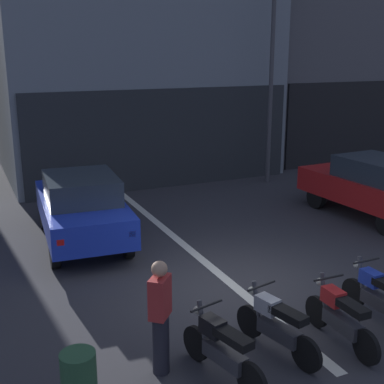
{
  "coord_description": "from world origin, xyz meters",
  "views": [
    {
      "loc": [
        -4.5,
        -7.82,
        4.35
      ],
      "look_at": [
        -0.02,
        2.0,
        1.4
      ],
      "focal_mm": 48.38,
      "sensor_mm": 36.0,
      "label": 1
    }
  ],
  "objects_px": {
    "car_blue_crossing_near": "(82,206)",
    "trash_bin": "(79,384)",
    "person_by_motorcycles": "(160,317)",
    "motorcycle_blue_row_right_mid": "(378,296)",
    "motorcycle_red_row_centre": "(340,316)",
    "street_lamp": "(272,50)",
    "car_red_parked_kerbside": "(374,185)",
    "motorcycle_black_row_leftmost": "(222,348)",
    "motorcycle_silver_row_left_mid": "(276,325)"
  },
  "relations": [
    {
      "from": "motorcycle_black_row_leftmost",
      "to": "person_by_motorcycles",
      "type": "relative_size",
      "value": 0.98
    },
    {
      "from": "motorcycle_black_row_leftmost",
      "to": "motorcycle_blue_row_right_mid",
      "type": "bearing_deg",
      "value": 5.61
    },
    {
      "from": "person_by_motorcycles",
      "to": "trash_bin",
      "type": "distance_m",
      "value": 1.36
    },
    {
      "from": "motorcycle_red_row_centre",
      "to": "person_by_motorcycles",
      "type": "relative_size",
      "value": 1.0
    },
    {
      "from": "car_blue_crossing_near",
      "to": "motorcycle_black_row_leftmost",
      "type": "xyz_separation_m",
      "value": [
        0.53,
        -5.98,
        -0.43
      ]
    },
    {
      "from": "motorcycle_blue_row_right_mid",
      "to": "motorcycle_red_row_centre",
      "type": "bearing_deg",
      "value": -164.84
    },
    {
      "from": "car_blue_crossing_near",
      "to": "motorcycle_blue_row_right_mid",
      "type": "relative_size",
      "value": 2.53
    },
    {
      "from": "street_lamp",
      "to": "trash_bin",
      "type": "relative_size",
      "value": 8.52
    },
    {
      "from": "motorcycle_red_row_centre",
      "to": "car_blue_crossing_near",
      "type": "bearing_deg",
      "value": 113.37
    },
    {
      "from": "motorcycle_blue_row_right_mid",
      "to": "person_by_motorcycles",
      "type": "bearing_deg",
      "value": 177.42
    },
    {
      "from": "car_red_parked_kerbside",
      "to": "trash_bin",
      "type": "relative_size",
      "value": 4.93
    },
    {
      "from": "motorcycle_silver_row_left_mid",
      "to": "motorcycle_red_row_centre",
      "type": "relative_size",
      "value": 0.98
    },
    {
      "from": "car_blue_crossing_near",
      "to": "motorcycle_red_row_centre",
      "type": "bearing_deg",
      "value": -66.63
    },
    {
      "from": "street_lamp",
      "to": "person_by_motorcycles",
      "type": "xyz_separation_m",
      "value": [
        -7.31,
        -8.73,
        -3.51
      ]
    },
    {
      "from": "street_lamp",
      "to": "motorcycle_red_row_centre",
      "type": "distance_m",
      "value": 10.96
    },
    {
      "from": "person_by_motorcycles",
      "to": "car_red_parked_kerbside",
      "type": "bearing_deg",
      "value": 28.45
    },
    {
      "from": "motorcycle_red_row_centre",
      "to": "person_by_motorcycles",
      "type": "bearing_deg",
      "value": 170.78
    },
    {
      "from": "motorcycle_silver_row_left_mid",
      "to": "trash_bin",
      "type": "relative_size",
      "value": 1.93
    },
    {
      "from": "street_lamp",
      "to": "motorcycle_silver_row_left_mid",
      "type": "bearing_deg",
      "value": -121.87
    },
    {
      "from": "car_blue_crossing_near",
      "to": "motorcycle_black_row_leftmost",
      "type": "bearing_deg",
      "value": -84.97
    },
    {
      "from": "motorcycle_silver_row_left_mid",
      "to": "person_by_motorcycles",
      "type": "height_order",
      "value": "person_by_motorcycles"
    },
    {
      "from": "car_blue_crossing_near",
      "to": "motorcycle_blue_row_right_mid",
      "type": "xyz_separation_m",
      "value": [
        3.59,
        -5.68,
        -0.43
      ]
    },
    {
      "from": "car_red_parked_kerbside",
      "to": "motorcycle_blue_row_right_mid",
      "type": "relative_size",
      "value": 2.51
    },
    {
      "from": "car_blue_crossing_near",
      "to": "street_lamp",
      "type": "xyz_separation_m",
      "value": [
        7.13,
        3.22,
        3.48
      ]
    },
    {
      "from": "car_red_parked_kerbside",
      "to": "motorcycle_blue_row_right_mid",
      "type": "distance_m",
      "value": 5.89
    },
    {
      "from": "motorcycle_blue_row_right_mid",
      "to": "trash_bin",
      "type": "xyz_separation_m",
      "value": [
        -4.99,
        -0.24,
        -0.03
      ]
    },
    {
      "from": "motorcycle_black_row_leftmost",
      "to": "trash_bin",
      "type": "bearing_deg",
      "value": 178.07
    },
    {
      "from": "car_blue_crossing_near",
      "to": "motorcycle_silver_row_left_mid",
      "type": "relative_size",
      "value": 2.57
    },
    {
      "from": "street_lamp",
      "to": "motorcycle_red_row_centre",
      "type": "height_order",
      "value": "street_lamp"
    },
    {
      "from": "car_blue_crossing_near",
      "to": "trash_bin",
      "type": "distance_m",
      "value": 6.09
    },
    {
      "from": "motorcycle_red_row_centre",
      "to": "motorcycle_blue_row_right_mid",
      "type": "relative_size",
      "value": 1.0
    },
    {
      "from": "car_red_parked_kerbside",
      "to": "motorcycle_red_row_centre",
      "type": "xyz_separation_m",
      "value": [
        -4.97,
        -4.63,
        -0.43
      ]
    },
    {
      "from": "motorcycle_silver_row_left_mid",
      "to": "motorcycle_red_row_centre",
      "type": "height_order",
      "value": "same"
    },
    {
      "from": "motorcycle_blue_row_right_mid",
      "to": "car_blue_crossing_near",
      "type": "bearing_deg",
      "value": 122.34
    },
    {
      "from": "person_by_motorcycles",
      "to": "trash_bin",
      "type": "relative_size",
      "value": 1.96
    },
    {
      "from": "trash_bin",
      "to": "person_by_motorcycles",
      "type": "bearing_deg",
      "value": 18.39
    },
    {
      "from": "motorcycle_black_row_leftmost",
      "to": "motorcycle_blue_row_right_mid",
      "type": "relative_size",
      "value": 0.98
    },
    {
      "from": "motorcycle_red_row_centre",
      "to": "street_lamp",
      "type": "bearing_deg",
      "value": 63.58
    },
    {
      "from": "motorcycle_silver_row_left_mid",
      "to": "person_by_motorcycles",
      "type": "distance_m",
      "value": 1.79
    },
    {
      "from": "motorcycle_blue_row_right_mid",
      "to": "person_by_motorcycles",
      "type": "distance_m",
      "value": 3.8
    },
    {
      "from": "motorcycle_black_row_leftmost",
      "to": "trash_bin",
      "type": "distance_m",
      "value": 1.93
    },
    {
      "from": "street_lamp",
      "to": "motorcycle_blue_row_right_mid",
      "type": "relative_size",
      "value": 4.33
    },
    {
      "from": "motorcycle_blue_row_right_mid",
      "to": "motorcycle_black_row_leftmost",
      "type": "bearing_deg",
      "value": -174.39
    },
    {
      "from": "motorcycle_black_row_leftmost",
      "to": "motorcycle_silver_row_left_mid",
      "type": "xyz_separation_m",
      "value": [
        1.02,
        0.22,
        0.0
      ]
    },
    {
      "from": "motorcycle_blue_row_right_mid",
      "to": "trash_bin",
      "type": "bearing_deg",
      "value": -177.29
    },
    {
      "from": "car_blue_crossing_near",
      "to": "person_by_motorcycles",
      "type": "relative_size",
      "value": 2.53
    },
    {
      "from": "motorcycle_blue_row_right_mid",
      "to": "trash_bin",
      "type": "relative_size",
      "value": 1.97
    },
    {
      "from": "person_by_motorcycles",
      "to": "car_blue_crossing_near",
      "type": "bearing_deg",
      "value": 88.14
    },
    {
      "from": "street_lamp",
      "to": "trash_bin",
      "type": "distance_m",
      "value": 13.11
    },
    {
      "from": "motorcycle_black_row_leftmost",
      "to": "person_by_motorcycles",
      "type": "bearing_deg",
      "value": 146.21
    }
  ]
}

